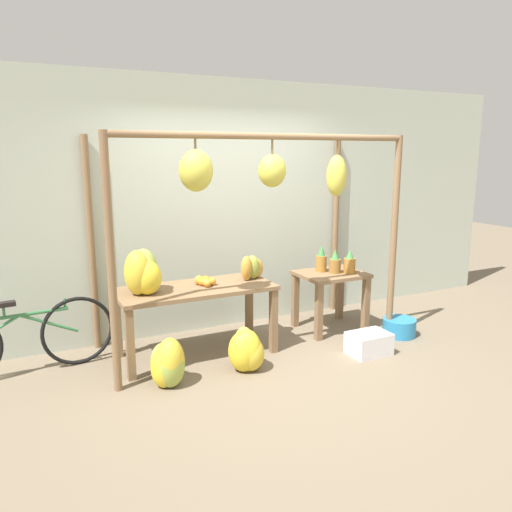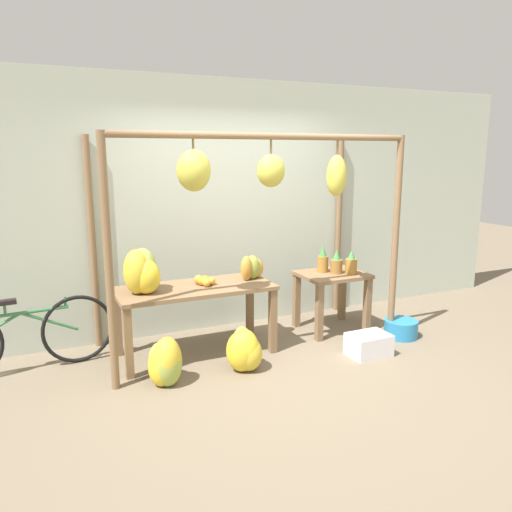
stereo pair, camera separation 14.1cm
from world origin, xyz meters
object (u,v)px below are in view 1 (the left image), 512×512
Objects in this scene: fruit_crate_white at (369,344)px; orange_pile at (205,281)px; banana_pile_ground_right at (246,351)px; banana_pile_on_table at (144,274)px; blue_bucket at (399,327)px; papaya_pile at (252,268)px; banana_pile_ground_left at (168,364)px; parked_bicycle at (22,339)px; pineapple_cluster at (335,262)px.

orange_pile is at bearing 151.55° from fruit_crate_white.
orange_pile reaches higher than banana_pile_ground_right.
banana_pile_on_table reaches higher than banana_pile_ground_right.
blue_bucket is (0.64, 0.27, -0.01)m from fruit_crate_white.
fruit_crate_white is 1.33× the size of papaya_pile.
banana_pile_ground_left reaches higher than fruit_crate_white.
fruit_crate_white is 0.25× the size of parked_bicycle.
fruit_crate_white is at bearing -6.15° from banana_pile_ground_left.
orange_pile is at bearing 45.02° from banana_pile_ground_left.
banana_pile_ground_right is (0.79, -0.55, -0.70)m from banana_pile_on_table.
pineapple_cluster reaches higher than parked_bicycle.
banana_pile_ground_right is 1.17× the size of blue_bucket.
banana_pile_on_table is 0.64m from orange_pile.
banana_pile_ground_right is 1.04× the size of fruit_crate_white.
banana_pile_ground_right is at bearing 171.26° from fruit_crate_white.
banana_pile_on_table is 2.18m from pineapple_cluster.
pineapple_cluster is at bearing -1.31° from papaya_pile.
banana_pile_on_table is at bearing 95.15° from banana_pile_ground_left.
banana_pile_ground_left is (-2.13, -0.56, -0.59)m from pineapple_cluster.
banana_pile_ground_left is (0.05, -0.53, -0.70)m from banana_pile_on_table.
papaya_pile is (1.14, 0.05, -0.07)m from banana_pile_on_table.
orange_pile is at bearing 3.37° from banana_pile_on_table.
fruit_crate_white is (1.27, -0.20, -0.08)m from banana_pile_ground_right.
banana_pile_on_table is 0.26× the size of parked_bicycle.
orange_pile reaches higher than parked_bicycle.
pineapple_cluster is 1.04m from papaya_pile.
banana_pile_ground_right is 2.04m from parked_bicycle.
papaya_pile is (-1.56, 0.53, 0.73)m from blue_bucket.
papaya_pile reaches higher than fruit_crate_white.
parked_bicycle reaches higher than banana_pile_ground_right.
banana_pile_ground_right is at bearing -23.20° from parked_bicycle.
orange_pile reaches higher than blue_bucket.
banana_pile_on_table is 1.15m from papaya_pile.
banana_pile_on_table reaches higher than parked_bicycle.
blue_bucket is (1.91, 0.07, -0.10)m from banana_pile_ground_right.
banana_pile_ground_right is 1.92m from blue_bucket.
banana_pile_on_table is 1.19× the size of blue_bucket.
blue_bucket is at bearing -10.09° from banana_pile_on_table.
parked_bicycle is (-3.78, 0.73, 0.26)m from blue_bucket.
blue_bucket is 0.22× the size of parked_bicycle.
banana_pile_ground_right is at bearing -73.30° from orange_pile.
banana_pile_ground_right is at bearing -1.67° from banana_pile_ground_left.
orange_pile is 0.72× the size of papaya_pile.
blue_bucket is at bearing -10.89° from parked_bicycle.
banana_pile_on_table reaches higher than papaya_pile.
banana_pile_ground_left is 1.37m from parked_bicycle.
pineapple_cluster is at bearing 136.07° from blue_bucket.
pineapple_cluster is (1.56, -0.01, 0.04)m from orange_pile.
blue_bucket is (0.53, -0.51, -0.69)m from pineapple_cluster.
fruit_crate_white is (2.07, -0.75, -0.78)m from banana_pile_on_table.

